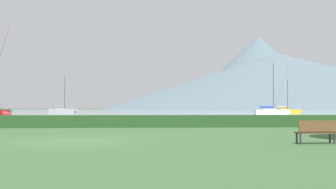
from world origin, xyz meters
name	(u,v)px	position (x,y,z in m)	size (l,w,h in m)	color
ground_plane	(74,141)	(0.00, 0.00, 0.00)	(1000.00, 1000.00, 0.00)	#385B33
harbor_water	(142,111)	(0.00, 137.00, 0.00)	(320.00, 246.00, 0.00)	#8C9EA3
hedge_line	(105,121)	(0.00, 11.00, 0.45)	(80.00, 1.20, 0.91)	#284C23
sailboat_slip_1	(63,110)	(-21.55, 88.47, 0.69)	(8.35, 2.74, 10.50)	#9E9EA3
sailboat_slip_2	(271,112)	(28.11, 56.55, 0.64)	(7.68, 2.56, 10.59)	white
sailboat_slip_4	(286,111)	(36.18, 69.78, 0.61)	(7.57, 2.78, 8.28)	gold
park_bench_near_path	(316,131)	(10.03, -1.77, 0.53)	(1.62, 0.57, 0.95)	brown
distant_hill_west_ridge	(259,73)	(125.55, 383.83, 40.86)	(181.37, 181.37, 81.71)	slate
distant_hill_central_peak	(276,81)	(114.73, 296.32, 24.76)	(302.52, 302.52, 49.52)	slate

